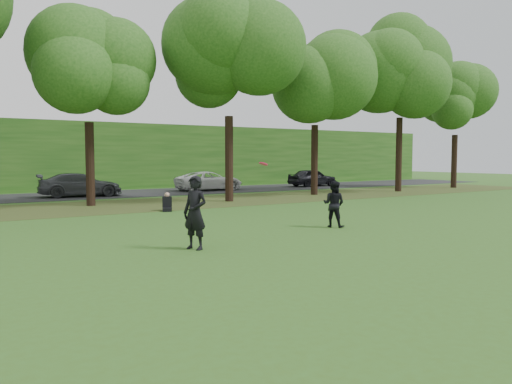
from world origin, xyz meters
TOP-DOWN VIEW (x-y plane):
  - ground at (0.00, 0.00)m, footprint 120.00×120.00m
  - leaf_litter at (0.00, 13.00)m, footprint 60.00×7.00m
  - street at (0.00, 21.00)m, footprint 70.00×7.00m
  - far_hedge at (0.00, 27.00)m, footprint 70.00×3.00m
  - player_left at (-3.87, 0.47)m, footprint 0.72×0.83m
  - player_right at (1.98, 1.63)m, footprint 0.91×0.97m
  - parked_cars at (0.20, 20.14)m, footprint 36.88×3.37m
  - frisbee at (-1.27, 1.15)m, footprint 0.37×0.38m
  - seated_person at (-0.77, 9.62)m, footprint 0.66×0.83m
  - tree_line at (-0.34, 12.94)m, footprint 55.30×7.90m

SIDE VIEW (x-z plane):
  - ground at x=0.00m, z-range 0.00..0.00m
  - leaf_litter at x=0.00m, z-range 0.00..0.01m
  - street at x=0.00m, z-range 0.00..0.02m
  - seated_person at x=-0.77m, z-range -0.10..0.73m
  - parked_cars at x=0.20m, z-range -0.02..1.46m
  - player_right at x=1.98m, z-range 0.00..1.59m
  - player_left at x=-3.87m, z-range 0.00..1.93m
  - frisbee at x=-1.27m, z-range 2.13..2.28m
  - far_hedge at x=0.00m, z-range 0.00..5.00m
  - tree_line at x=-0.34m, z-range 1.69..14.00m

